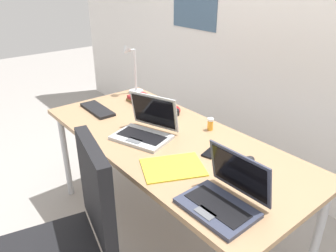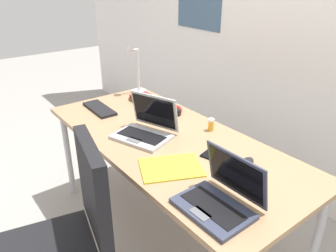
# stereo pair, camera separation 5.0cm
# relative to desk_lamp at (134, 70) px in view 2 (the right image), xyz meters

# --- Properties ---
(ground_plane) EXTENTS (12.00, 12.00, 0.00)m
(ground_plane) POSITION_rel_desk_lamp_xyz_m (0.80, -0.28, -0.94)
(ground_plane) COLOR gray
(wall_back) EXTENTS (6.00, 0.13, 2.60)m
(wall_back) POSITION_rel_desk_lamp_xyz_m (0.80, 0.82, 0.36)
(wall_back) COLOR silver
(wall_back) RESTS_ON ground_plane
(desk) EXTENTS (1.80, 0.80, 0.74)m
(desk) POSITION_rel_desk_lamp_xyz_m (0.80, -0.28, -0.25)
(desk) COLOR #9E7A56
(desk) RESTS_ON ground_plane
(desk_lamp) EXTENTS (0.12, 0.18, 0.40)m
(desk_lamp) POSITION_rel_desk_lamp_xyz_m (0.00, 0.00, 0.00)
(desk_lamp) COLOR silver
(desk_lamp) RESTS_ON desk
(laptop_back_left) EXTENTS (0.32, 0.27, 0.23)m
(laptop_back_left) POSITION_rel_desk_lamp_xyz_m (1.44, -0.49, -0.15)
(laptop_back_left) COLOR #33384C
(laptop_back_left) RESTS_ON desk
(laptop_mid_desk) EXTENTS (0.40, 0.37, 0.24)m
(laptop_mid_desk) POSITION_rel_desk_lamp_xyz_m (0.70, -0.37, -0.15)
(laptop_mid_desk) COLOR #B7BABC
(laptop_mid_desk) RESTS_ON desk
(external_keyboard) EXTENTS (0.33, 0.13, 0.02)m
(external_keyboard) POSITION_rel_desk_lamp_xyz_m (0.15, -0.40, -0.19)
(external_keyboard) COLOR black
(external_keyboard) RESTS_ON desk
(computer_mouse) EXTENTS (0.07, 0.10, 0.03)m
(computer_mouse) POSITION_rel_desk_lamp_xyz_m (1.29, -0.13, -0.18)
(computer_mouse) COLOR black
(computer_mouse) RESTS_ON desk
(cell_phone) EXTENTS (0.10, 0.15, 0.01)m
(cell_phone) POSITION_rel_desk_lamp_xyz_m (1.09, -0.20, -0.19)
(cell_phone) COLOR black
(cell_phone) RESTS_ON desk
(headphones) EXTENTS (0.21, 0.18, 0.04)m
(headphones) POSITION_rel_desk_lamp_xyz_m (0.48, -0.02, -0.18)
(headphones) COLOR red
(headphones) RESTS_ON desk
(pill_bottle) EXTENTS (0.04, 0.04, 0.08)m
(pill_bottle) POSITION_rel_desk_lamp_xyz_m (0.88, 0.00, -0.16)
(pill_bottle) COLOR gold
(pill_bottle) RESTS_ON desk
(book_stack) EXTENTS (0.22, 0.15, 0.05)m
(book_stack) POSITION_rel_desk_lamp_xyz_m (0.21, -0.06, -0.17)
(book_stack) COLOR brown
(book_stack) RESTS_ON desk
(paper_folder_front_right) EXTENTS (0.34, 0.38, 0.01)m
(paper_folder_front_right) POSITION_rel_desk_lamp_xyz_m (1.07, -0.47, -0.19)
(paper_folder_front_right) COLOR gold
(paper_folder_front_right) RESTS_ON desk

